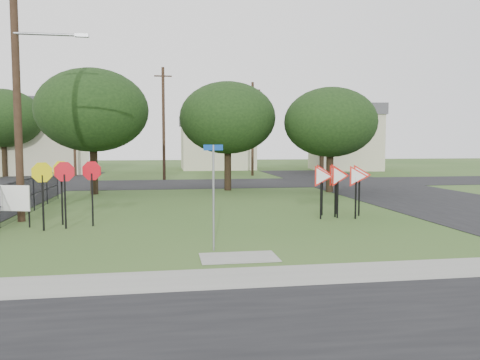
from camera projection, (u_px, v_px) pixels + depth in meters
name	position (u px, v px, depth m)	size (l,w,h in m)	color
ground	(227.00, 239.00, 14.48)	(140.00, 140.00, 0.00)	#2D4D1D
sidewalk	(251.00, 277.00, 10.35)	(30.00, 1.60, 0.02)	gray
planting_strip	(262.00, 295.00, 9.17)	(30.00, 0.80, 0.02)	#2D4D1D
street_right	(416.00, 196.00, 26.20)	(8.00, 50.00, 0.02)	black
street_far	(192.00, 184.00, 34.18)	(60.00, 8.00, 0.02)	black
curb_pad	(239.00, 258.00, 12.12)	(2.00, 1.20, 0.02)	gray
street_name_sign	(213.00, 190.00, 12.85)	(0.56, 0.27, 2.93)	gray
stop_sign_cluster	(65.00, 178.00, 16.37)	(2.20, 1.50, 2.35)	black
yield_sign_cluster	(339.00, 178.00, 18.78)	(2.75, 1.87, 2.16)	black
info_board	(14.00, 200.00, 16.36)	(1.17, 0.38, 1.50)	black
utility_pole_main	(18.00, 83.00, 17.37)	(3.55, 0.33, 10.00)	#3A271A
far_pole_a	(164.00, 123.00, 37.44)	(1.40, 0.24, 9.00)	#3A271A
far_pole_b	(253.00, 128.00, 42.65)	(1.40, 0.24, 8.50)	#3A271A
far_pole_c	(74.00, 125.00, 42.10)	(1.40, 0.24, 9.00)	#3A271A
fence_run	(26.00, 196.00, 19.39)	(0.05, 11.55, 1.50)	black
house_left	(39.00, 136.00, 45.49)	(10.58, 8.88, 7.20)	beige
house_mid	(217.00, 142.00, 54.25)	(8.40, 8.40, 6.20)	beige
house_right	(345.00, 137.00, 52.45)	(8.30, 8.30, 7.20)	beige
tree_near_left	(92.00, 110.00, 26.95)	(6.40, 6.40, 7.27)	black
tree_near_mid	(228.00, 118.00, 29.21)	(6.00, 6.00, 6.80)	black
tree_near_right	(330.00, 122.00, 28.20)	(5.60, 5.60, 6.33)	black
tree_far_left	(3.00, 118.00, 41.12)	(6.80, 6.80, 7.73)	black
tree_far_right	(322.00, 128.00, 47.82)	(6.00, 6.00, 6.80)	black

